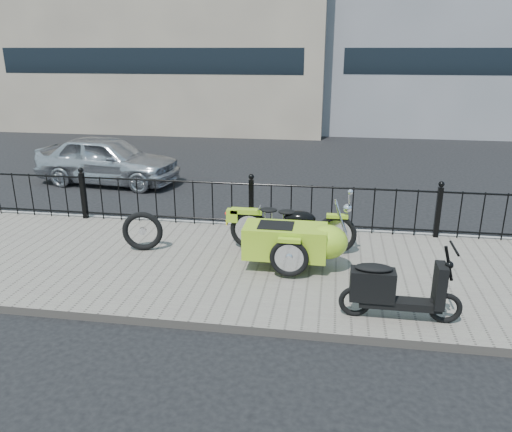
% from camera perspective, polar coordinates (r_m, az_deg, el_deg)
% --- Properties ---
extents(ground, '(120.00, 120.00, 0.00)m').
position_cam_1_polar(ground, '(8.73, -1.94, -4.83)').
color(ground, black).
rests_on(ground, ground).
extents(sidewalk, '(30.00, 3.80, 0.12)m').
position_cam_1_polar(sidewalk, '(8.26, -2.60, -5.81)').
color(sidewalk, slate).
rests_on(sidewalk, ground).
extents(curb, '(30.00, 0.10, 0.12)m').
position_cam_1_polar(curb, '(10.03, -0.39, -1.29)').
color(curb, gray).
rests_on(curb, ground).
extents(iron_fence, '(14.11, 0.11, 1.08)m').
position_cam_1_polar(iron_fence, '(9.73, -0.53, 1.35)').
color(iron_fence, black).
rests_on(iron_fence, sidewalk).
extents(motorcycle_sidecar, '(2.28, 1.48, 0.98)m').
position_cam_1_polar(motorcycle_sidecar, '(8.01, 4.73, -2.53)').
color(motorcycle_sidecar, black).
rests_on(motorcycle_sidecar, sidewalk).
extents(scooter, '(1.56, 0.45, 1.06)m').
position_cam_1_polar(scooter, '(6.70, 15.30, -8.16)').
color(scooter, black).
rests_on(scooter, sidewalk).
extents(spare_tire, '(0.71, 0.23, 0.70)m').
position_cam_1_polar(spare_tire, '(8.85, -12.84, -1.70)').
color(spare_tire, black).
rests_on(spare_tire, sidewalk).
extents(sedan_car, '(3.94, 1.90, 1.30)m').
position_cam_1_polar(sedan_car, '(13.98, -16.57, 6.18)').
color(sedan_car, '#B6B8BD').
rests_on(sedan_car, ground).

